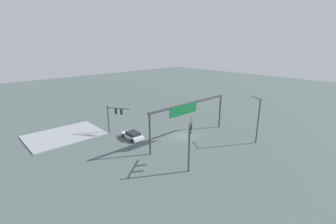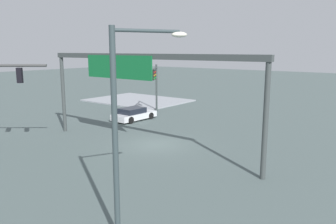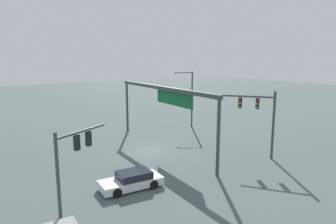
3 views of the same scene
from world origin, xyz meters
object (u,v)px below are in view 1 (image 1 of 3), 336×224
(traffic_signal_opposite_side, at_px, (114,114))
(streetlamp_curved_arm, at_px, (257,117))
(sedan_car_approaching, at_px, (132,135))
(traffic_signal_near_corner, at_px, (190,137))

(traffic_signal_opposite_side, xyz_separation_m, streetlamp_curved_arm, (-14.58, 18.96, 0.83))
(traffic_signal_opposite_side, xyz_separation_m, sedan_car_approaching, (-0.85, 4.18, -2.94))
(traffic_signal_opposite_side, relative_size, sedan_car_approaching, 1.14)
(traffic_signal_near_corner, xyz_separation_m, streetlamp_curved_arm, (-13.74, 1.89, 0.19))
(streetlamp_curved_arm, height_order, sedan_car_approaching, streetlamp_curved_arm)
(traffic_signal_near_corner, height_order, streetlamp_curved_arm, streetlamp_curved_arm)
(traffic_signal_near_corner, height_order, traffic_signal_opposite_side, traffic_signal_near_corner)
(traffic_signal_near_corner, xyz_separation_m, traffic_signal_opposite_side, (0.84, -17.07, -0.64))
(streetlamp_curved_arm, bearing_deg, sedan_car_approaching, 69.98)
(streetlamp_curved_arm, relative_size, sedan_car_approaching, 1.66)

